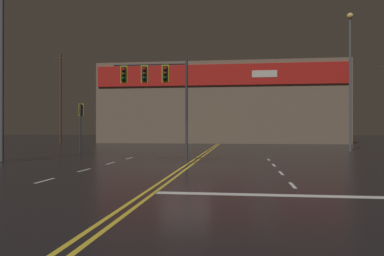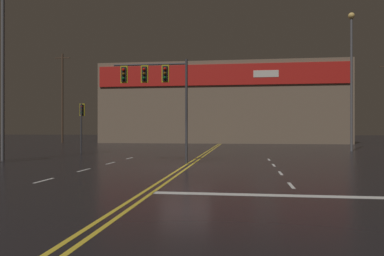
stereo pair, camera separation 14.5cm
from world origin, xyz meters
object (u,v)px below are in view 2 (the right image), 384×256
(traffic_signal_median, at_px, (155,82))
(traffic_signal_corner_northwest, at_px, (82,117))
(streetlight_far_right, at_px, (351,66))
(streetlight_far_left, at_px, (3,39))

(traffic_signal_median, relative_size, traffic_signal_corner_northwest, 1.47)
(traffic_signal_median, relative_size, streetlight_far_right, 0.49)
(streetlight_far_right, bearing_deg, streetlight_far_left, -151.78)
(traffic_signal_corner_northwest, relative_size, streetlight_far_right, 0.33)
(streetlight_far_left, distance_m, streetlight_far_right, 27.24)
(traffic_signal_corner_northwest, distance_m, streetlight_far_left, 8.85)
(streetlight_far_right, bearing_deg, traffic_signal_corner_northwest, -166.03)
(streetlight_far_left, relative_size, streetlight_far_right, 1.01)
(streetlight_far_left, height_order, streetlight_far_right, streetlight_far_left)
(traffic_signal_corner_northwest, bearing_deg, traffic_signal_median, -44.74)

